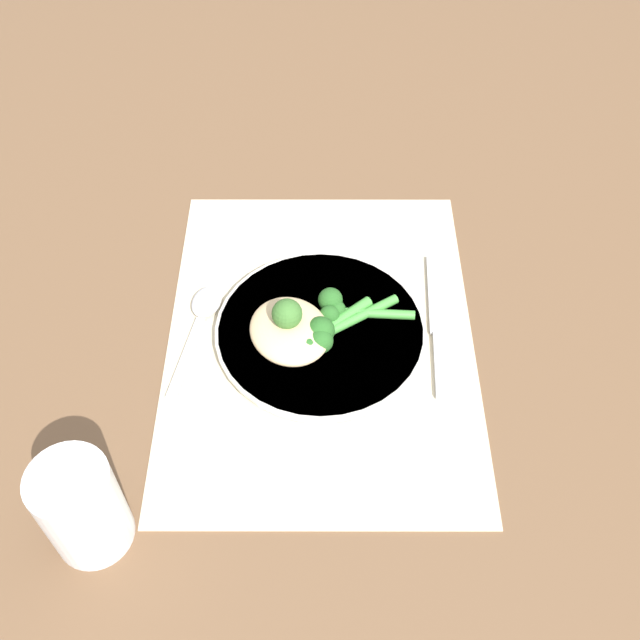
{
  "coord_description": "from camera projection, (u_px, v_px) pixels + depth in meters",
  "views": [
    {
      "loc": [
        0.52,
        0.0,
        0.68
      ],
      "look_at": [
        0.0,
        0.0,
        0.03
      ],
      "focal_mm": 42.0,
      "sensor_mm": 36.0,
      "label": 1
    }
  ],
  "objects": [
    {
      "name": "knife",
      "position": [
        438.0,
        324.0,
        0.86
      ],
      "size": [
        0.21,
        0.03,
        0.01
      ],
      "rotation": [
        0.0,
        0.0,
        1.52
      ],
      "color": "silver",
      "rests_on": "placemat"
    },
    {
      "name": "broccoli_stalk_left",
      "position": [
        339.0,
        307.0,
        0.85
      ],
      "size": [
        0.05,
        0.11,
        0.03
      ],
      "rotation": [
        0.0,
        0.0,
        9.37
      ],
      "color": "green",
      "rests_on": "plate"
    },
    {
      "name": "broccoli_stalk_front",
      "position": [
        323.0,
        331.0,
        0.83
      ],
      "size": [
        0.09,
        0.11,
        0.03
      ],
      "rotation": [
        0.0,
        0.0,
        9.98
      ],
      "color": "green",
      "rests_on": "plate"
    },
    {
      "name": "ground_plane",
      "position": [
        320.0,
        338.0,
        0.86
      ],
      "size": [
        3.0,
        3.0,
        0.0
      ],
      "primitive_type": "plane",
      "color": "brown"
    },
    {
      "name": "plate",
      "position": [
        320.0,
        331.0,
        0.85
      ],
      "size": [
        0.24,
        0.24,
        0.01
      ],
      "color": "silver",
      "rests_on": "placemat"
    },
    {
      "name": "broccoli_stalk_right",
      "position": [
        312.0,
        336.0,
        0.82
      ],
      "size": [
        0.09,
        0.1,
        0.03
      ],
      "rotation": [
        0.0,
        0.0,
        10.12
      ],
      "color": "green",
      "rests_on": "plate"
    },
    {
      "name": "spoon",
      "position": [
        202.0,
        313.0,
        0.87
      ],
      "size": [
        0.16,
        0.05,
        0.01
      ],
      "rotation": [
        0.0,
        0.0,
        1.38
      ],
      "color": "silver",
      "rests_on": "placemat"
    },
    {
      "name": "chicken_fillet",
      "position": [
        289.0,
        331.0,
        0.82
      ],
      "size": [
        0.13,
        0.12,
        0.03
      ],
      "rotation": [
        0.0,
        0.0,
        6.79
      ],
      "color": "#DBBC89",
      "rests_on": "plate"
    },
    {
      "name": "placemat",
      "position": [
        320.0,
        337.0,
        0.86
      ],
      "size": [
        0.47,
        0.35,
        0.0
      ],
      "color": "beige",
      "rests_on": "ground_plane"
    },
    {
      "name": "pesto_dollop_primary",
      "position": [
        286.0,
        314.0,
        0.81
      ],
      "size": [
        0.03,
        0.03,
        0.03
      ],
      "color": "#3D702D",
      "rests_on": "chicken_fillet"
    },
    {
      "name": "water_glass",
      "position": [
        81.0,
        508.0,
        0.67
      ],
      "size": [
        0.07,
        0.07,
        0.11
      ],
      "color": "white",
      "rests_on": "ground_plane"
    }
  ]
}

